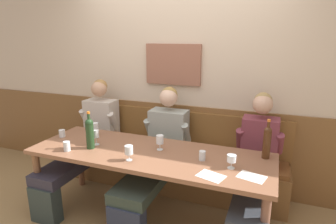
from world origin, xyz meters
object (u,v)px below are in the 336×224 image
(water_tumbler_left, at_px, (62,133))
(wine_glass_near_bucket, at_px, (160,140))
(wine_glass_by_bottle, at_px, (232,159))
(water_tumbler_center, at_px, (202,156))
(wine_glass_right_end, at_px, (95,127))
(wine_glass_mid_left, at_px, (96,134))
(dining_table, at_px, (149,159))
(person_left_seat, at_px, (87,139))
(person_center_left_seat, at_px, (256,165))
(person_center_right_seat, at_px, (158,151))
(water_tumbler_right, at_px, (67,146))
(wine_bottle_amber_mid, at_px, (90,132))
(wine_bottle_green_tall, at_px, (267,141))
(wall_bench, at_px, (173,167))
(wine_glass_mid_right, at_px, (129,151))

(water_tumbler_left, bearing_deg, wine_glass_near_bucket, 2.51)
(wine_glass_by_bottle, distance_m, water_tumbler_center, 0.28)
(wine_glass_right_end, bearing_deg, wine_glass_mid_left, -53.53)
(dining_table, xyz_separation_m, wine_glass_by_bottle, (0.79, -0.07, 0.16))
(person_left_seat, bearing_deg, person_center_left_seat, -0.18)
(person_center_right_seat, distance_m, wine_glass_mid_left, 0.68)
(wine_glass_mid_left, bearing_deg, wine_glass_right_end, 126.47)
(person_center_right_seat, bearing_deg, water_tumbler_right, -140.75)
(dining_table, relative_size, wine_bottle_amber_mid, 6.22)
(person_center_right_seat, relative_size, wine_bottle_amber_mid, 3.37)
(water_tumbler_right, bearing_deg, wine_bottle_green_tall, 15.95)
(wall_bench, bearing_deg, person_left_seat, -160.89)
(wine_glass_mid_left, bearing_deg, wine_glass_by_bottle, -1.93)
(dining_table, distance_m, wine_glass_by_bottle, 0.81)
(person_center_right_seat, bearing_deg, person_left_seat, 179.44)
(wine_glass_by_bottle, bearing_deg, person_center_right_seat, 155.15)
(person_center_right_seat, height_order, wine_glass_right_end, person_center_right_seat)
(person_left_seat, relative_size, wine_glass_right_end, 8.55)
(wine_glass_near_bucket, bearing_deg, dining_table, -130.93)
(water_tumbler_left, relative_size, water_tumbler_center, 0.93)
(wine_glass_right_end, height_order, water_tumbler_right, wine_glass_right_end)
(wine_bottle_amber_mid, relative_size, wine_glass_mid_right, 2.71)
(wine_bottle_green_tall, distance_m, wine_glass_mid_left, 1.65)
(dining_table, xyz_separation_m, wine_glass_near_bucket, (0.08, 0.09, 0.18))
(water_tumbler_left, bearing_deg, wine_glass_by_bottle, -3.24)
(wall_bench, relative_size, wine_glass_mid_right, 19.07)
(wine_bottle_green_tall, relative_size, wine_glass_mid_right, 2.66)
(water_tumbler_right, bearing_deg, water_tumbler_center, 11.67)
(wine_glass_by_bottle, bearing_deg, dining_table, 175.12)
(wine_bottle_green_tall, height_order, wine_bottle_amber_mid, wine_bottle_amber_mid)
(dining_table, relative_size, wine_glass_near_bucket, 15.76)
(person_center_left_seat, bearing_deg, wine_glass_by_bottle, -115.15)
(dining_table, xyz_separation_m, wine_bottle_green_tall, (1.05, 0.25, 0.24))
(dining_table, height_order, person_left_seat, person_left_seat)
(person_left_seat, distance_m, water_tumbler_left, 0.34)
(dining_table, xyz_separation_m, wine_glass_mid_right, (-0.09, -0.24, 0.17))
(person_center_left_seat, height_order, wine_glass_right_end, person_center_left_seat)
(person_center_right_seat, relative_size, wine_glass_right_end, 8.32)
(wine_glass_right_end, height_order, wine_glass_mid_left, wine_glass_mid_left)
(water_tumbler_left, bearing_deg, water_tumbler_center, -1.28)
(person_center_left_seat, distance_m, wine_glass_mid_right, 1.21)
(person_center_left_seat, distance_m, wine_bottle_amber_mid, 1.63)
(person_left_seat, xyz_separation_m, wine_glass_by_bottle, (1.75, -0.39, 0.19))
(dining_table, xyz_separation_m, wine_bottle_amber_mid, (-0.58, -0.12, 0.24))
(wine_glass_by_bottle, relative_size, wine_glass_right_end, 0.80)
(person_center_left_seat, distance_m, water_tumbler_right, 1.82)
(dining_table, height_order, water_tumbler_left, water_tumbler_left)
(wine_glass_by_bottle, height_order, water_tumbler_left, wine_glass_by_bottle)
(wine_glass_mid_right, bearing_deg, water_tumbler_right, -177.82)
(person_left_seat, bearing_deg, wine_bottle_green_tall, -2.07)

